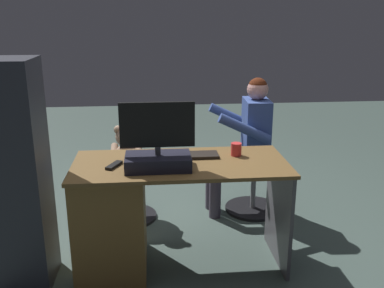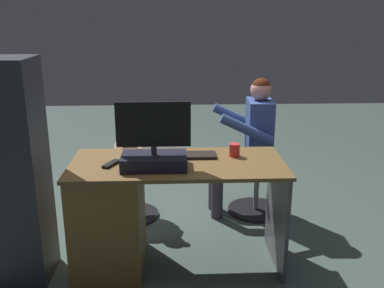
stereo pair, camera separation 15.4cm
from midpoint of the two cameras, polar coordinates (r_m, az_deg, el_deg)
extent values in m
plane|color=#41534C|center=(3.46, -0.56, -11.92)|extent=(10.00, 10.00, 0.00)
cube|color=brown|center=(2.81, -0.35, -2.64)|extent=(1.39, 0.63, 0.02)
cube|color=brown|center=(2.98, -9.38, -9.45)|extent=(0.44, 0.58, 0.72)
cube|color=#4D4B50|center=(3.05, 12.53, -8.95)|extent=(0.02, 0.56, 0.72)
cube|color=black|center=(2.70, -3.36, -2.27)|extent=(0.40, 0.24, 0.09)
cylinder|color=#333338|center=(2.68, -3.39, -0.85)|extent=(0.04, 0.04, 0.05)
cube|color=black|center=(2.64, -3.45, 2.59)|extent=(0.46, 0.02, 0.28)
cube|color=black|center=(2.65, -3.44, 2.66)|extent=(0.42, 0.00, 0.25)
cube|color=black|center=(2.91, 0.58, -1.51)|extent=(0.42, 0.14, 0.02)
ellipsoid|color=#222F29|center=(2.93, -5.23, -1.29)|extent=(0.06, 0.10, 0.04)
cylinder|color=red|center=(2.93, 7.10, -0.80)|extent=(0.07, 0.07, 0.09)
cube|color=black|center=(2.78, -9.02, -2.61)|extent=(0.10, 0.15, 0.02)
cylinder|color=black|center=(3.78, -6.78, -9.22)|extent=(0.46, 0.46, 0.03)
cylinder|color=gray|center=(3.70, -6.89, -6.56)|extent=(0.04, 0.04, 0.36)
cylinder|color=navy|center=(3.62, -7.00, -3.52)|extent=(0.38, 0.38, 0.06)
ellipsoid|color=tan|center=(3.58, -7.08, -1.52)|extent=(0.20, 0.17, 0.21)
sphere|color=tan|center=(3.53, -7.18, 1.06)|extent=(0.16, 0.16, 0.16)
sphere|color=beige|center=(3.60, -7.08, 1.17)|extent=(0.06, 0.06, 0.06)
sphere|color=tan|center=(3.51, -6.30, 2.02)|extent=(0.07, 0.07, 0.07)
sphere|color=tan|center=(3.52, -8.12, 1.99)|extent=(0.07, 0.07, 0.07)
cylinder|color=tan|center=(3.59, -5.50, -0.70)|extent=(0.06, 0.16, 0.10)
cylinder|color=tan|center=(3.61, -8.61, -0.73)|extent=(0.06, 0.16, 0.10)
cylinder|color=tan|center=(3.70, -6.11, -2.00)|extent=(0.07, 0.12, 0.07)
cylinder|color=tan|center=(3.71, -7.70, -2.01)|extent=(0.07, 0.12, 0.07)
cylinder|color=black|center=(3.90, 9.46, -8.51)|extent=(0.48, 0.48, 0.03)
cylinder|color=gray|center=(3.82, 9.60, -5.91)|extent=(0.04, 0.04, 0.36)
cylinder|color=#4D4D5E|center=(3.74, 9.75, -2.96)|extent=(0.38, 0.38, 0.06)
cube|color=#3A5298|center=(3.65, 9.99, 1.50)|extent=(0.22, 0.33, 0.54)
sphere|color=#D5968E|center=(3.58, 10.28, 6.97)|extent=(0.17, 0.17, 0.17)
sphere|color=#4E1F0F|center=(3.57, 10.29, 7.24)|extent=(0.16, 0.16, 0.16)
cylinder|color=#3A5298|center=(3.41, 8.44, 1.88)|extent=(0.43, 0.10, 0.25)
cylinder|color=#3A5298|center=(3.78, 7.05, 3.43)|extent=(0.43, 0.10, 0.25)
cylinder|color=#423A49|center=(3.60, 7.41, -2.79)|extent=(0.36, 0.13, 0.11)
cylinder|color=#423A49|center=(3.66, 4.52, -6.46)|extent=(0.10, 0.10, 0.44)
cylinder|color=#423A49|center=(3.77, 6.83, -1.89)|extent=(0.36, 0.13, 0.11)
cylinder|color=#423A49|center=(3.82, 4.08, -5.42)|extent=(0.10, 0.10, 0.44)
cube|color=#282A32|center=(2.89, -21.66, -3.70)|extent=(0.44, 0.36, 1.42)
camera|label=1|loc=(0.08, -88.61, 0.42)|focal=40.64mm
camera|label=2|loc=(0.08, 91.39, -0.42)|focal=40.64mm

